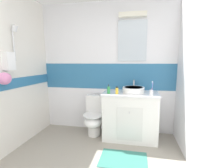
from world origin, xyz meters
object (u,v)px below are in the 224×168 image
at_px(sink_basin, 133,90).
at_px(toothbrush_cup, 151,92).
at_px(soap_dispenser, 109,90).
at_px(toilet, 94,117).
at_px(lotion_bottle_short, 117,91).

bearing_deg(sink_basin, toothbrush_cup, -30.64).
height_order(sink_basin, toothbrush_cup, toothbrush_cup).
bearing_deg(soap_dispenser, sink_basin, 20.72).
height_order(sink_basin, toilet, sink_basin).
xyz_separation_m(toilet, lotion_bottle_short, (0.45, -0.19, 0.56)).
xyz_separation_m(sink_basin, lotion_bottle_short, (-0.27, -0.17, 0.01)).
bearing_deg(soap_dispenser, toilet, 151.46).
bearing_deg(soap_dispenser, toothbrush_cup, -1.27).
relative_size(sink_basin, toilet, 0.57).
height_order(sink_basin, lotion_bottle_short, sink_basin).
bearing_deg(toothbrush_cup, lotion_bottle_short, -179.84).
bearing_deg(toothbrush_cup, sink_basin, 149.36).
distance_m(sink_basin, toothbrush_cup, 0.34).
bearing_deg(toothbrush_cup, soap_dispenser, 178.73).
xyz_separation_m(toilet, soap_dispenser, (0.31, -0.17, 0.56)).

